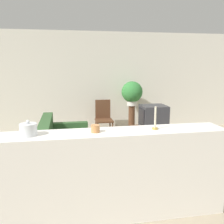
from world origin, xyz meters
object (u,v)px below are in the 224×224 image
(potted_plant, at_px, (132,92))
(decorative_bowl, at_px, (28,130))
(television, at_px, (153,116))
(couch, at_px, (64,149))
(wooden_chair, at_px, (104,117))

(potted_plant, height_order, decorative_bowl, potted_plant)
(decorative_bowl, bearing_deg, television, 46.39)
(television, distance_m, decorative_bowl, 3.41)
(television, relative_size, decorative_bowl, 3.05)
(couch, relative_size, potted_plant, 3.01)
(couch, bearing_deg, potted_plant, 44.21)
(potted_plant, relative_size, decorative_bowl, 3.42)
(wooden_chair, xyz_separation_m, decorative_bowl, (-1.36, -3.52, 0.64))
(television, xyz_separation_m, decorative_bowl, (-2.33, -2.45, 0.45))
(couch, relative_size, wooden_chair, 2.07)
(television, xyz_separation_m, potted_plant, (-0.20, 1.11, 0.42))
(television, distance_m, potted_plant, 1.21)
(couch, bearing_deg, wooden_chair, 59.09)
(television, bearing_deg, wooden_chair, 131.89)
(couch, xyz_separation_m, television, (1.98, 0.62, 0.42))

